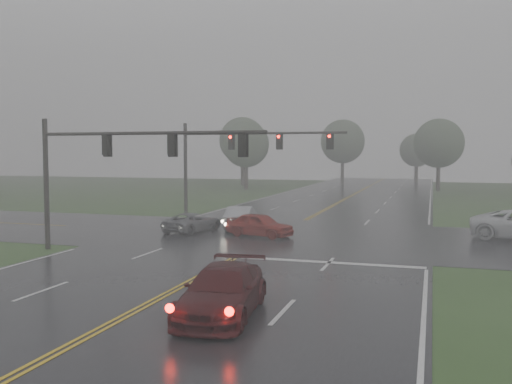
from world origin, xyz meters
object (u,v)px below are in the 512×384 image
(sedan_red, at_px, (260,237))
(signal_gantry_far, at_px, (233,150))
(sedan_silver, at_px, (241,229))
(signal_gantry_near, at_px, (108,158))
(sedan_maroon, at_px, (223,316))
(car_grey, at_px, (193,232))

(sedan_red, xyz_separation_m, signal_gantry_far, (-5.28, 10.12, 5.18))
(sedan_silver, xyz_separation_m, signal_gantry_near, (-3.49, -10.26, 4.74))
(sedan_maroon, xyz_separation_m, sedan_silver, (-5.85, 19.04, 0.00))
(sedan_maroon, relative_size, signal_gantry_near, 0.43)
(sedan_maroon, xyz_separation_m, signal_gantry_far, (-8.97, 26.21, 5.18))
(sedan_silver, height_order, signal_gantry_near, signal_gantry_near)
(car_grey, bearing_deg, sedan_silver, -124.72)
(sedan_silver, bearing_deg, sedan_maroon, 97.56)
(sedan_red, distance_m, car_grey, 4.68)
(car_grey, relative_size, signal_gantry_far, 0.33)
(sedan_silver, height_order, car_grey, sedan_silver)
(signal_gantry_near, height_order, signal_gantry_far, signal_gantry_far)
(sedan_red, height_order, car_grey, sedan_red)
(car_grey, relative_size, signal_gantry_near, 0.36)
(sedan_red, relative_size, sedan_silver, 0.91)
(car_grey, xyz_separation_m, signal_gantry_near, (-1.02, -8.01, 4.74))
(sedan_silver, xyz_separation_m, signal_gantry_far, (-3.12, 7.17, 5.18))
(sedan_maroon, relative_size, car_grey, 1.19)
(sedan_silver, bearing_deg, sedan_red, 116.65)
(sedan_maroon, distance_m, sedan_silver, 19.92)
(car_grey, bearing_deg, signal_gantry_far, -73.11)
(signal_gantry_far, bearing_deg, sedan_silver, -66.49)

